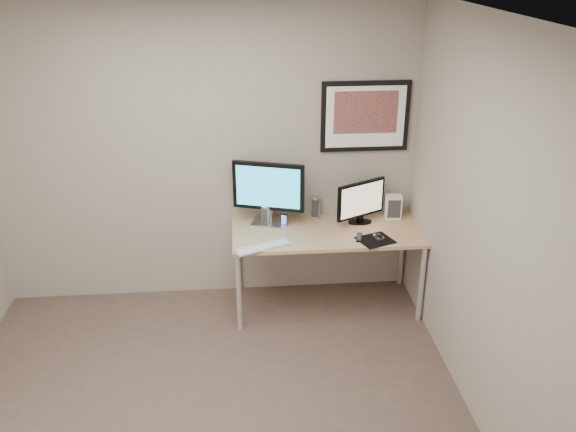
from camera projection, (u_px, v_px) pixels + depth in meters
name	position (u px, v px, depth m)	size (l,w,h in m)	color
floor	(208.00, 418.00, 4.14)	(3.60, 3.60, 0.00)	#4D3E30
room	(196.00, 167.00, 3.88)	(3.60, 3.60, 3.60)	white
desk	(327.00, 238.00, 5.18)	(1.60, 0.70, 0.73)	#A4734F
framed_art	(365.00, 116.00, 5.11)	(0.75, 0.04, 0.60)	black
monitor_large	(268.00, 191.00, 5.14)	(0.60, 0.27, 0.56)	silver
monitor_tv	(361.00, 201.00, 5.21)	(0.44, 0.25, 0.38)	black
speaker_left	(266.00, 216.00, 5.19)	(0.08, 0.08, 0.19)	silver
speaker_right	(316.00, 207.00, 5.37)	(0.08, 0.08, 0.19)	silver
phone_dock	(284.00, 220.00, 5.20)	(0.05, 0.05, 0.12)	black
keyboard	(262.00, 247.00, 4.85)	(0.46, 0.12, 0.02)	silver
mousepad	(375.00, 240.00, 4.98)	(0.27, 0.24, 0.00)	black
mouse	(379.00, 236.00, 5.00)	(0.05, 0.10, 0.03)	black
remote	(359.00, 237.00, 5.01)	(0.04, 0.15, 0.02)	black
fan_unit	(393.00, 207.00, 5.35)	(0.14, 0.10, 0.21)	white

